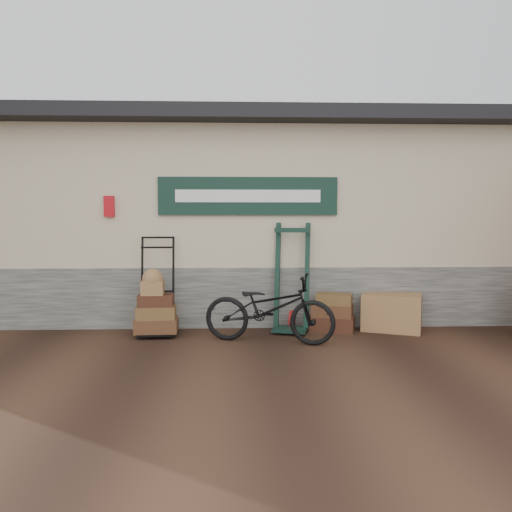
{
  "coord_description": "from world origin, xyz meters",
  "views": [
    {
      "loc": [
        -0.46,
        -6.31,
        1.66
      ],
      "look_at": [
        -0.19,
        0.9,
        1.08
      ],
      "focal_mm": 35.0,
      "sensor_mm": 36.0,
      "label": 1
    }
  ],
  "objects_px": {
    "green_barrow": "(292,278)",
    "bicycle": "(269,305)",
    "porter_trolley": "(157,285)",
    "suitcase_stack": "(332,312)",
    "wicker_hamper": "(392,312)"
  },
  "relations": [
    {
      "from": "bicycle",
      "to": "porter_trolley",
      "type": "bearing_deg",
      "value": 85.85
    },
    {
      "from": "porter_trolley",
      "to": "suitcase_stack",
      "type": "distance_m",
      "value": 2.53
    },
    {
      "from": "wicker_hamper",
      "to": "bicycle",
      "type": "bearing_deg",
      "value": -160.45
    },
    {
      "from": "porter_trolley",
      "to": "green_barrow",
      "type": "relative_size",
      "value": 0.9
    },
    {
      "from": "porter_trolley",
      "to": "suitcase_stack",
      "type": "height_order",
      "value": "porter_trolley"
    },
    {
      "from": "green_barrow",
      "to": "bicycle",
      "type": "bearing_deg",
      "value": -104.66
    },
    {
      "from": "porter_trolley",
      "to": "bicycle",
      "type": "xyz_separation_m",
      "value": [
        1.54,
        -0.54,
        -0.19
      ]
    },
    {
      "from": "suitcase_stack",
      "to": "bicycle",
      "type": "xyz_separation_m",
      "value": [
        -0.96,
        -0.64,
        0.23
      ]
    },
    {
      "from": "wicker_hamper",
      "to": "green_barrow",
      "type": "bearing_deg",
      "value": 179.63
    },
    {
      "from": "suitcase_stack",
      "to": "wicker_hamper",
      "type": "relative_size",
      "value": 0.76
    },
    {
      "from": "green_barrow",
      "to": "bicycle",
      "type": "distance_m",
      "value": 0.8
    },
    {
      "from": "bicycle",
      "to": "wicker_hamper",
      "type": "bearing_deg",
      "value": -55.12
    },
    {
      "from": "green_barrow",
      "to": "porter_trolley",
      "type": "bearing_deg",
      "value": -162.19
    },
    {
      "from": "porter_trolley",
      "to": "green_barrow",
      "type": "height_order",
      "value": "green_barrow"
    },
    {
      "from": "wicker_hamper",
      "to": "bicycle",
      "type": "height_order",
      "value": "bicycle"
    }
  ]
}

